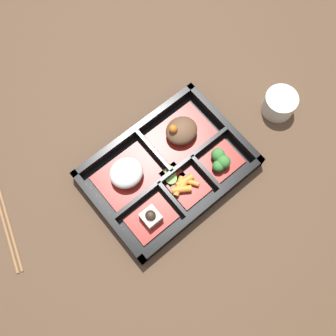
# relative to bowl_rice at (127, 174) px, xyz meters

# --- Properties ---
(ground_plane) EXTENTS (3.00, 3.00, 0.00)m
(ground_plane) POSITION_rel_bowl_rice_xyz_m (0.08, -0.05, -0.03)
(ground_plane) COLOR #4C3523
(bento_base) EXTENTS (0.34, 0.24, 0.01)m
(bento_base) POSITION_rel_bowl_rice_xyz_m (0.08, -0.05, -0.02)
(bento_base) COLOR black
(bento_base) RESTS_ON ground_plane
(bento_rim) EXTENTS (0.34, 0.24, 0.04)m
(bento_rim) POSITION_rel_bowl_rice_xyz_m (0.08, -0.05, -0.01)
(bento_rim) COLOR black
(bento_rim) RESTS_ON ground_plane
(bowl_rice) EXTENTS (0.13, 0.10, 0.04)m
(bowl_rice) POSITION_rel_bowl_rice_xyz_m (0.00, 0.00, 0.00)
(bowl_rice) COLOR maroon
(bowl_rice) RESTS_ON bento_base
(bowl_stew) EXTENTS (0.13, 0.10, 0.05)m
(bowl_stew) POSITION_rel_bowl_rice_xyz_m (0.15, 0.00, -0.00)
(bowl_stew) COLOR maroon
(bowl_stew) RESTS_ON bento_base
(bowl_tofu) EXTENTS (0.10, 0.07, 0.04)m
(bowl_tofu) POSITION_rel_bowl_rice_xyz_m (-0.02, -0.11, -0.01)
(bowl_tofu) COLOR maroon
(bowl_tofu) RESTS_ON bento_base
(bowl_carrots) EXTENTS (0.07, 0.07, 0.02)m
(bowl_carrots) POSITION_rel_bowl_rice_xyz_m (0.08, -0.10, -0.01)
(bowl_carrots) COLOR maroon
(bowl_carrots) RESTS_ON bento_base
(bowl_greens) EXTENTS (0.08, 0.07, 0.04)m
(bowl_greens) POSITION_rel_bowl_rice_xyz_m (0.17, -0.11, -0.00)
(bowl_greens) COLOR maroon
(bowl_greens) RESTS_ON bento_base
(bowl_pickles) EXTENTS (0.04, 0.04, 0.01)m
(bowl_pickles) POSITION_rel_bowl_rice_xyz_m (0.07, -0.06, -0.01)
(bowl_pickles) COLOR maroon
(bowl_pickles) RESTS_ON bento_base
(tea_cup) EXTENTS (0.07, 0.07, 0.05)m
(tea_cup) POSITION_rel_bowl_rice_xyz_m (0.37, -0.09, -0.00)
(tea_cup) COLOR beige
(tea_cup) RESTS_ON ground_plane
(chopsticks) EXTENTS (0.08, 0.21, 0.01)m
(chopsticks) POSITION_rel_bowl_rice_xyz_m (-0.26, 0.08, -0.03)
(chopsticks) COLOR brown
(chopsticks) RESTS_ON ground_plane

